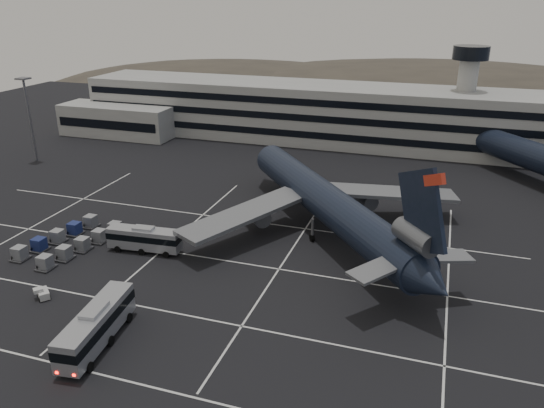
% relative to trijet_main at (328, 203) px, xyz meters
% --- Properties ---
extents(ground, '(260.00, 260.00, 0.00)m').
position_rel_trijet_main_xyz_m(ground, '(-15.67, -17.09, -5.25)').
color(ground, black).
rests_on(ground, ground).
extents(lane_markings, '(90.00, 55.62, 0.01)m').
position_rel_trijet_main_xyz_m(lane_markings, '(-14.72, -16.37, -5.24)').
color(lane_markings, silver).
rests_on(lane_markings, ground).
extents(terminal, '(125.00, 26.00, 24.00)m').
position_rel_trijet_main_xyz_m(terminal, '(-18.61, 54.05, 1.68)').
color(terminal, gray).
rests_on(terminal, ground).
extents(hills, '(352.00, 180.00, 44.00)m').
position_rel_trijet_main_xyz_m(hills, '(2.32, 152.91, -17.32)').
color(hills, '#38332B').
rests_on(hills, ground).
extents(lightpole_left, '(2.40, 2.40, 18.28)m').
position_rel_trijet_main_xyz_m(lightpole_left, '(-70.67, 17.91, 6.57)').
color(lightpole_left, slate).
rests_on(lightpole_left, ground).
extents(trijet_main, '(41.39, 47.88, 18.08)m').
position_rel_trijet_main_xyz_m(trijet_main, '(0.00, 0.00, 0.00)').
color(trijet_main, black).
rests_on(trijet_main, ground).
extents(bus_near, '(4.38, 12.85, 4.45)m').
position_rel_trijet_main_xyz_m(bus_near, '(-17.10, -34.86, -2.82)').
color(bus_near, '#9A9DA2').
rests_on(bus_near, ground).
extents(bus_far, '(11.07, 3.48, 3.85)m').
position_rel_trijet_main_xyz_m(bus_far, '(-23.82, -14.02, -3.15)').
color(bus_far, '#9A9DA2').
rests_on(bus_far, ground).
extents(tug_b, '(2.50, 2.40, 1.40)m').
position_rel_trijet_main_xyz_m(tug_b, '(-29.07, -29.17, -4.63)').
color(tug_b, '#BBBAB6').
rests_on(tug_b, ground).
extents(uld_cluster, '(10.37, 16.46, 1.99)m').
position_rel_trijet_main_xyz_m(uld_cluster, '(-35.23, -16.15, -4.28)').
color(uld_cluster, '#2D2D30').
rests_on(uld_cluster, ground).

